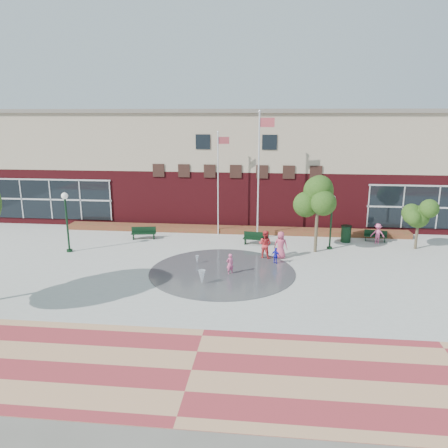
# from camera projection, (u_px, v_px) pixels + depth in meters

# --- Properties ---
(ground) EXTENTS (120.00, 120.00, 0.00)m
(ground) POSITION_uv_depth(u_px,v_px,m) (216.00, 292.00, 22.26)
(ground) COLOR #666056
(ground) RESTS_ON ground
(plaza_concrete) EXTENTS (46.00, 18.00, 0.01)m
(plaza_concrete) POSITION_uv_depth(u_px,v_px,m) (224.00, 266.00, 26.12)
(plaza_concrete) COLOR #A8A8A0
(plaza_concrete) RESTS_ON ground
(paver_band) EXTENTS (46.00, 6.00, 0.01)m
(paver_band) POSITION_uv_depth(u_px,v_px,m) (191.00, 370.00, 15.52)
(paver_band) COLOR #9C2E34
(paver_band) RESTS_ON ground
(splash_pad) EXTENTS (8.40, 8.40, 0.01)m
(splash_pad) POSITION_uv_depth(u_px,v_px,m) (222.00, 272.00, 25.15)
(splash_pad) COLOR #383A3D
(splash_pad) RESTS_ON ground
(library_building) EXTENTS (44.40, 10.40, 9.20)m
(library_building) POSITION_uv_depth(u_px,v_px,m) (240.00, 163.00, 37.97)
(library_building) COLOR #551016
(library_building) RESTS_ON ground
(flower_bed) EXTENTS (26.00, 1.20, 0.40)m
(flower_bed) POSITION_uv_depth(u_px,v_px,m) (234.00, 233.00, 33.44)
(flower_bed) COLOR maroon
(flower_bed) RESTS_ON ground
(flagpole_left) EXTENTS (0.87, 0.31, 7.66)m
(flagpole_left) POSITION_uv_depth(u_px,v_px,m) (219.00, 178.00, 31.89)
(flagpole_left) COLOR white
(flagpole_left) RESTS_ON ground
(flagpole_right) EXTENTS (1.12, 0.18, 9.11)m
(flagpole_right) POSITION_uv_depth(u_px,v_px,m) (259.00, 169.00, 30.49)
(flagpole_right) COLOR white
(flagpole_right) RESTS_ON ground
(lamp_left) EXTENTS (0.42, 0.42, 3.97)m
(lamp_left) POSITION_uv_depth(u_px,v_px,m) (66.00, 216.00, 28.18)
(lamp_left) COLOR black
(lamp_left) RESTS_ON ground
(lamp_right) EXTENTS (0.39, 0.39, 3.70)m
(lamp_right) POSITION_uv_depth(u_px,v_px,m) (331.00, 216.00, 28.81)
(lamp_right) COLOR black
(lamp_right) RESTS_ON ground
(bench_left) EXTENTS (1.82, 0.78, 0.89)m
(bench_left) POSITION_uv_depth(u_px,v_px,m) (144.00, 235.00, 31.62)
(bench_left) COLOR black
(bench_left) RESTS_ON ground
(bench_mid) EXTENTS (1.80, 0.72, 0.88)m
(bench_mid) POSITION_uv_depth(u_px,v_px,m) (256.00, 241.00, 30.26)
(bench_mid) COLOR black
(bench_mid) RESTS_ON ground
(bench_right) EXTENTS (1.62, 0.76, 0.79)m
(bench_right) POSITION_uv_depth(u_px,v_px,m) (375.00, 238.00, 31.07)
(bench_right) COLOR black
(bench_right) RESTS_ON ground
(trash_can) EXTENTS (0.74, 0.74, 1.21)m
(trash_can) POSITION_uv_depth(u_px,v_px,m) (346.00, 234.00, 30.83)
(trash_can) COLOR black
(trash_can) RESTS_ON ground
(tree_mid) EXTENTS (2.93, 2.93, 4.95)m
(tree_mid) POSITION_uv_depth(u_px,v_px,m) (318.00, 198.00, 27.89)
(tree_mid) COLOR #433828
(tree_mid) RESTS_ON ground
(tree_small_right) EXTENTS (1.99, 1.99, 3.40)m
(tree_small_right) POSITION_uv_depth(u_px,v_px,m) (419.00, 213.00, 28.80)
(tree_small_right) COLOR #433828
(tree_small_right) RESTS_ON ground
(water_jet_a) EXTENTS (0.40, 0.40, 0.78)m
(water_jet_a) POSITION_uv_depth(u_px,v_px,m) (202.00, 285.00, 23.27)
(water_jet_a) COLOR white
(water_jet_a) RESTS_ON ground
(water_jet_b) EXTENTS (0.22, 0.22, 0.49)m
(water_jet_b) POSITION_uv_depth(u_px,v_px,m) (197.00, 264.00, 26.49)
(water_jet_b) COLOR white
(water_jet_b) RESTS_ON ground
(child_splash) EXTENTS (0.53, 0.49, 1.21)m
(child_splash) POSITION_uv_depth(u_px,v_px,m) (230.00, 264.00, 24.67)
(child_splash) COLOR #F05990
(child_splash) RESTS_ON ground
(adult_red) EXTENTS (1.06, 0.95, 1.80)m
(adult_red) POSITION_uv_depth(u_px,v_px,m) (265.00, 244.00, 27.36)
(adult_red) COLOR red
(adult_red) RESTS_ON ground
(adult_pink) EXTENTS (0.92, 0.68, 1.74)m
(adult_pink) POSITION_uv_depth(u_px,v_px,m) (281.00, 245.00, 27.31)
(adult_pink) COLOR #D14A6B
(adult_pink) RESTS_ON ground
(child_blue) EXTENTS (0.64, 0.53, 1.03)m
(child_blue) POSITION_uv_depth(u_px,v_px,m) (276.00, 256.00, 26.36)
(child_blue) COLOR #2020C6
(child_blue) RESTS_ON ground
(person_bench) EXTENTS (1.00, 0.68, 1.44)m
(person_bench) POSITION_uv_depth(u_px,v_px,m) (378.00, 234.00, 30.44)
(person_bench) COLOR #E3538C
(person_bench) RESTS_ON ground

